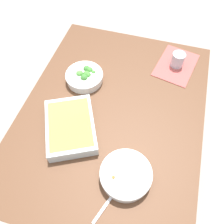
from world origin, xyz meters
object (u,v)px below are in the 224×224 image
(baking_dish, at_px, (71,126))
(spoon_by_stew, at_px, (110,199))
(drink_cup, at_px, (178,60))
(broccoli_bowl, at_px, (85,77))
(stew_bowl, at_px, (126,175))

(baking_dish, distance_m, spoon_by_stew, 0.37)
(baking_dish, bearing_deg, drink_cup, 142.99)
(broccoli_bowl, bearing_deg, spoon_by_stew, 28.75)
(broccoli_bowl, height_order, spoon_by_stew, broccoli_bowl)
(stew_bowl, height_order, baking_dish, baking_dish)
(stew_bowl, relative_size, broccoli_bowl, 1.07)
(drink_cup, relative_size, spoon_by_stew, 0.50)
(stew_bowl, distance_m, drink_cup, 0.72)
(broccoli_bowl, distance_m, baking_dish, 0.31)
(broccoli_bowl, height_order, baking_dish, broccoli_bowl)
(broccoli_bowl, relative_size, spoon_by_stew, 1.19)
(stew_bowl, bearing_deg, broccoli_bowl, -143.08)
(spoon_by_stew, bearing_deg, drink_cup, 169.09)
(stew_bowl, height_order, spoon_by_stew, stew_bowl)
(broccoli_bowl, relative_size, drink_cup, 2.39)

